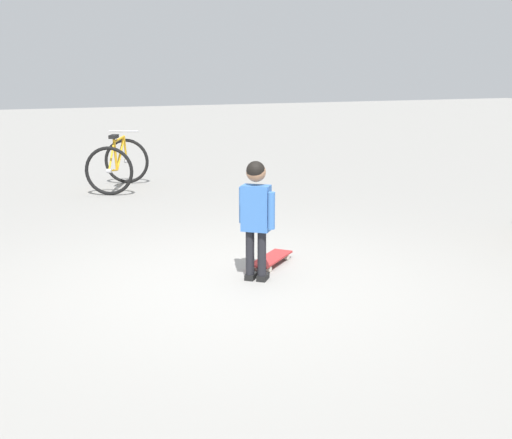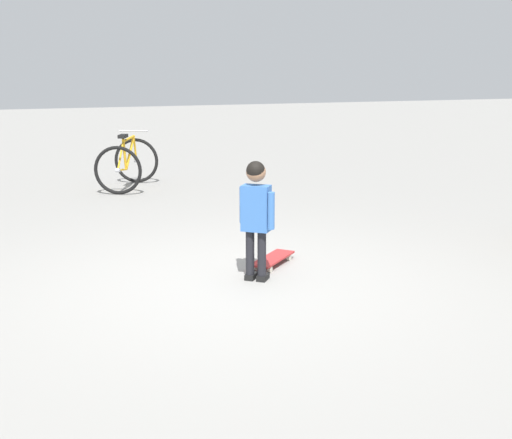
# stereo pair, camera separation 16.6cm
# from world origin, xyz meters

# --- Properties ---
(ground_plane) EXTENTS (50.00, 50.00, 0.00)m
(ground_plane) POSITION_xyz_m (0.00, 0.00, 0.00)
(ground_plane) COLOR gray
(child_person) EXTENTS (0.28, 0.38, 1.06)m
(child_person) POSITION_xyz_m (0.22, 0.03, 0.66)
(child_person) COLOR black
(child_person) RESTS_ON ground
(skateboard) EXTENTS (0.58, 0.56, 0.07)m
(skateboard) POSITION_xyz_m (0.53, 0.42, 0.06)
(skateboard) COLOR #B22D2D
(skateboard) RESTS_ON ground
(bicycle_near) EXTENTS (1.10, 1.27, 0.85)m
(bicycle_near) POSITION_xyz_m (-0.03, 5.00, 0.38)
(bicycle_near) COLOR black
(bicycle_near) RESTS_ON ground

